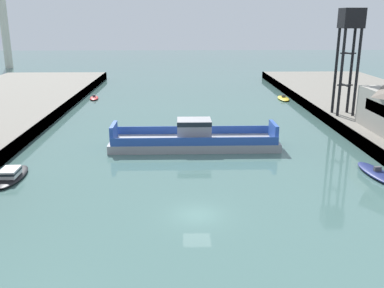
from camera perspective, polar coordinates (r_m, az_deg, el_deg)
The scene contains 8 objects.
ground_plane at distance 38.72m, azimuth 0.66°, elevation -9.40°, with size 400.00×400.00×0.00m, color #476B66.
chain_ferry at distance 57.75m, azimuth 0.27°, elevation 0.65°, with size 22.47×6.15×3.88m.
moored_boat_near_left at distance 51.93m, azimuth 23.36°, elevation -3.58°, with size 2.92×7.82×1.07m.
moored_boat_near_right at distance 50.61m, azimuth -22.85°, elevation -3.80°, with size 2.62×7.26×1.31m.
moored_boat_mid_left at distance 95.26m, azimuth -12.87°, elevation 5.99°, with size 2.44×5.15×0.95m.
moored_boat_mid_right at distance 94.43m, azimuth 12.05°, elevation 5.96°, with size 2.39×6.23×0.98m.
crane_tower at distance 72.77m, azimuth 20.28°, elevation 13.74°, with size 3.24×3.24×16.54m.
smokestack_distant_a at distance 163.59m, azimuth -23.72°, elevation 14.77°, with size 2.83×2.83×29.62m.
Camera 1 is at (-1.42, -34.81, 16.89)m, focal length 40.15 mm.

